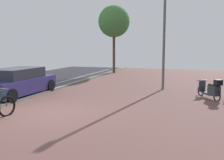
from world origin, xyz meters
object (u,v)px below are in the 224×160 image
(scooter_mid, at_px, (212,90))
(street_tree, at_px, (114,22))
(lamp_post, at_px, (164,30))
(parked_car_near, at_px, (17,82))

(scooter_mid, distance_m, street_tree, 13.26)
(lamp_post, height_order, street_tree, street_tree)
(scooter_mid, xyz_separation_m, lamp_post, (-2.41, 2.13, 2.84))
(scooter_mid, height_order, parked_car_near, parked_car_near)
(lamp_post, bearing_deg, parked_car_near, -148.79)
(street_tree, bearing_deg, scooter_mid, -52.43)
(parked_car_near, xyz_separation_m, street_tree, (1.29, 11.83, 3.92))
(parked_car_near, xyz_separation_m, lamp_post, (6.56, 3.97, 2.63))
(lamp_post, relative_size, street_tree, 0.99)
(scooter_mid, bearing_deg, parked_car_near, -168.38)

